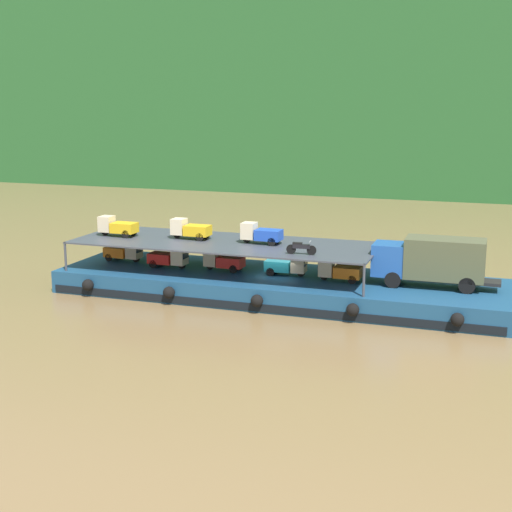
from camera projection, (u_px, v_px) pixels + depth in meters
The scene contains 14 objects.
ground_plane at pixel (278, 297), 49.26m from camera, with size 400.00×400.00×0.00m, color brown.
hillside_far_bank at pixel (418, 23), 105.10m from camera, with size 143.33×30.30×41.82m.
cargo_barge at pixel (278, 286), 49.06m from camera, with size 29.84×8.64×1.50m.
covered_lorry at pixel (432, 260), 45.60m from camera, with size 7.88×2.37×3.10m.
cargo_rack at pixel (224, 243), 49.76m from camera, with size 20.64×7.22×2.00m.
mini_truck_lower_stern at pixel (124, 252), 53.12m from camera, with size 2.79×1.29×1.38m.
mini_truck_lower_aft at pixel (169, 258), 51.06m from camera, with size 2.77×1.25×1.38m.
mini_truck_lower_mid at pixel (223, 261), 50.18m from camera, with size 2.76×1.24×1.38m.
mini_truck_lower_fore at pixel (287, 265), 48.78m from camera, with size 2.76×1.24×1.38m.
mini_truck_lower_bow at pixel (339, 271), 47.26m from camera, with size 2.74×1.21×1.38m.
mini_truck_upper_stern at pixel (117, 226), 51.82m from camera, with size 2.75×1.21×1.38m.
mini_truck_upper_mid at pixel (190, 229), 50.75m from camera, with size 2.75×1.21×1.38m.
mini_truck_upper_fore at pixel (261, 233), 49.11m from camera, with size 2.76×1.24×1.38m.
motorcycle_upper_port at pixel (301, 248), 45.73m from camera, with size 1.90×0.55×0.87m.
Camera 1 is at (14.29, -45.41, 13.00)m, focal length 51.65 mm.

